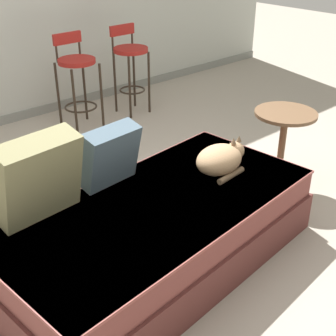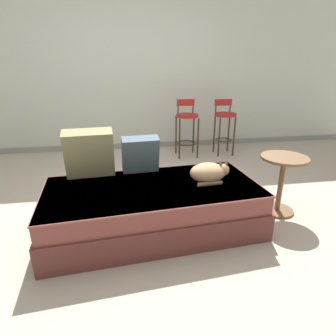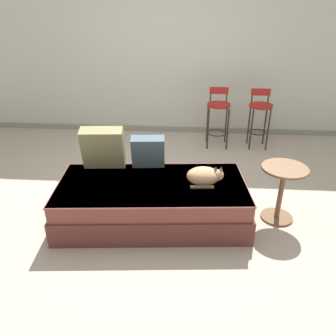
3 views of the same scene
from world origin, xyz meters
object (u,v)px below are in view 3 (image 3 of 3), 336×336
at_px(throw_pillow_corner, 103,148).
at_px(bar_stool_near_window, 218,113).
at_px(cat, 205,176).
at_px(throw_pillow_middle, 148,152).
at_px(couch, 152,201).
at_px(bar_stool_by_doorway, 260,112).
at_px(side_table, 282,186).

bearing_deg(throw_pillow_corner, bar_stool_near_window, 53.30).
bearing_deg(cat, throw_pillow_middle, 151.17).
relative_size(couch, throw_pillow_middle, 5.33).
relative_size(throw_pillow_middle, bar_stool_by_doorway, 0.42).
bearing_deg(throw_pillow_corner, throw_pillow_middle, 5.05).
xyz_separation_m(throw_pillow_middle, cat, (0.58, -0.32, -0.10)).
bearing_deg(throw_pillow_middle, couch, -77.38).
bearing_deg(side_table, bar_stool_by_doorway, 87.00).
xyz_separation_m(throw_pillow_corner, side_table, (1.81, -0.19, -0.27)).
bearing_deg(bar_stool_near_window, side_table, -75.08).
bearing_deg(cat, throw_pillow_corner, 164.97).
relative_size(throw_pillow_middle, cat, 1.00).
distance_m(bar_stool_near_window, side_table, 2.00).
bearing_deg(cat, side_table, 6.74).
xyz_separation_m(cat, side_table, (0.76, 0.09, -0.13)).
height_order(throw_pillow_corner, side_table, throw_pillow_corner).
bearing_deg(cat, couch, -177.51).
distance_m(cat, bar_stool_by_doorway, 2.20).
height_order(throw_pillow_middle, bar_stool_near_window, bar_stool_near_window).
distance_m(throw_pillow_corner, bar_stool_by_doorway, 2.58).
distance_m(throw_pillow_corner, throw_pillow_middle, 0.47).
bearing_deg(bar_stool_near_window, bar_stool_by_doorway, 0.07).
height_order(couch, bar_stool_by_doorway, bar_stool_by_doorway).
xyz_separation_m(throw_pillow_corner, bar_stool_by_doorway, (1.91, 1.74, -0.10)).
xyz_separation_m(cat, bar_stool_by_doorway, (0.87, 2.02, 0.04)).
distance_m(cat, bar_stool_near_window, 2.03).
bearing_deg(bar_stool_near_window, throw_pillow_middle, -116.17).
bearing_deg(side_table, throw_pillow_middle, 170.28).
distance_m(throw_pillow_corner, cat, 1.09).
relative_size(throw_pillow_middle, bar_stool_near_window, 0.41).
height_order(throw_pillow_middle, side_table, throw_pillow_middle).
xyz_separation_m(couch, throw_pillow_corner, (-0.54, 0.30, 0.43)).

